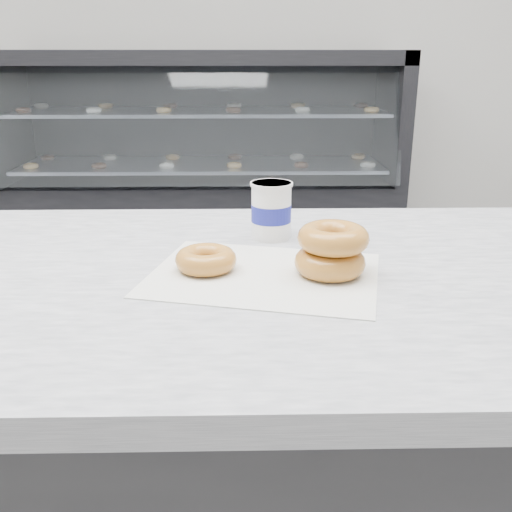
{
  "coord_description": "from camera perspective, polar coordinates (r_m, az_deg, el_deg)",
  "views": [
    {
      "loc": [
        0.26,
        -1.43,
        1.21
      ],
      "look_at": [
        0.28,
        -0.6,
        0.92
      ],
      "focal_mm": 40.0,
      "sensor_mm": 36.0,
      "label": 1
    }
  ],
  "objects": [
    {
      "name": "donut_single",
      "position": [
        0.88,
        -5.03,
        -0.35
      ],
      "size": [
        0.12,
        0.12,
        0.03
      ],
      "primitive_type": "torus",
      "rotation": [
        0.0,
        0.0,
        -0.31
      ],
      "color": "#C88637",
      "rests_on": "wax_paper"
    },
    {
      "name": "donut_stack",
      "position": [
        0.87,
        7.56,
        0.6
      ],
      "size": [
        0.13,
        0.13,
        0.08
      ],
      "color": "#C88637",
      "rests_on": "wax_paper"
    },
    {
      "name": "coffee_cup",
      "position": [
        1.04,
        1.53,
        4.64
      ],
      "size": [
        0.09,
        0.09,
        0.1
      ],
      "rotation": [
        0.0,
        0.0,
        0.31
      ],
      "color": "white",
      "rests_on": "counter"
    },
    {
      "name": "ground",
      "position": [
        1.89,
        -9.41,
        -20.89
      ],
      "size": [
        5.0,
        5.0,
        0.0
      ],
      "primitive_type": "plane",
      "color": "gray",
      "rests_on": "ground"
    },
    {
      "name": "wax_paper",
      "position": [
        0.87,
        0.78,
        -1.85
      ],
      "size": [
        0.39,
        0.33,
        0.0
      ],
      "primitive_type": "cube",
      "rotation": [
        0.0,
        0.0,
        -0.24
      ],
      "color": "silver",
      "rests_on": "counter"
    },
    {
      "name": "display_case",
      "position": [
        3.63,
        -5.32,
        7.73
      ],
      "size": [
        2.4,
        0.74,
        1.25
      ],
      "color": "black",
      "rests_on": "ground"
    },
    {
      "name": "counter",
      "position": [
        1.16,
        -15.04,
        -22.73
      ],
      "size": [
        3.06,
        0.76,
        0.9
      ],
      "color": "#333335",
      "rests_on": "ground"
    }
  ]
}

